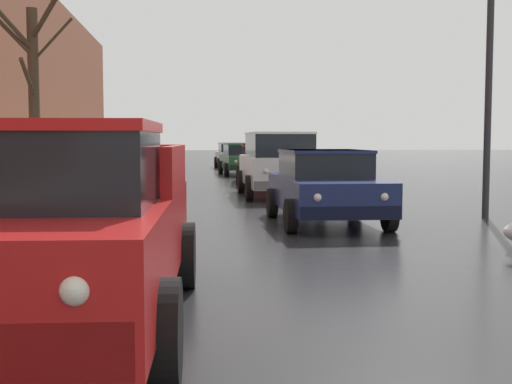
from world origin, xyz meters
TOP-DOWN VIEW (x-y plane):
  - snow_bank_near_corner_left at (-4.84, 23.82)m, footprint 2.24×0.94m
  - snow_bank_along_left_kerb at (4.50, 28.17)m, footprint 2.56×1.27m
  - bare_tree_mid_block at (-4.99, 19.49)m, footprint 2.64×1.68m
  - pickup_truck_red_approaching_near_lane at (-1.82, 6.27)m, footprint 2.39×5.00m
  - sedan_darkblue_parked_kerbside_close at (1.90, 13.21)m, footprint 1.98×3.97m
  - suv_white_parked_kerbside_mid at (1.80, 19.48)m, footprint 2.10×4.52m
  - sedan_red_parked_far_down_block at (1.99, 25.33)m, footprint 2.21×4.42m
  - sedan_green_queued_behind_truck at (1.63, 31.16)m, footprint 2.04×4.39m
  - sedan_silver_at_far_intersection at (1.71, 38.26)m, footprint 2.11×4.28m
  - street_lamp_post at (5.39, 13.81)m, footprint 0.44×0.24m

SIDE VIEW (x-z plane):
  - snow_bank_near_corner_left at x=-4.84m, z-range 0.00..0.56m
  - snow_bank_along_left_kerb at x=4.50m, z-range -0.01..0.62m
  - sedan_darkblue_parked_kerbside_close at x=1.90m, z-range 0.04..1.46m
  - sedan_green_queued_behind_truck at x=1.63m, z-range 0.04..1.46m
  - sedan_silver_at_far_intersection at x=1.71m, z-range 0.04..1.46m
  - sedan_red_parked_far_down_block at x=1.99m, z-range 0.04..1.46m
  - pickup_truck_red_approaching_near_lane at x=-1.82m, z-range 0.00..1.76m
  - suv_white_parked_kerbside_mid at x=1.80m, z-range 0.08..1.90m
  - bare_tree_mid_block at x=-4.99m, z-range 0.24..5.80m
  - street_lamp_post at x=5.39m, z-range 0.35..5.75m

